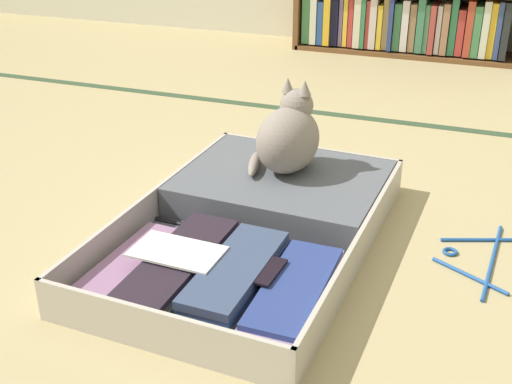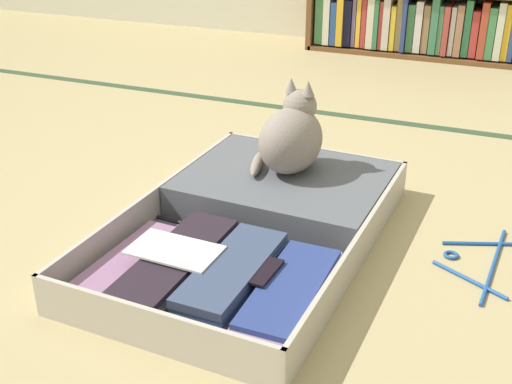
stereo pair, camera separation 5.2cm
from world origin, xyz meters
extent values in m
plane|color=tan|center=(0.00, 0.00, 0.00)|extent=(10.00, 10.00, 0.00)
cube|color=#344B30|center=(0.00, 1.09, 0.00)|extent=(4.80, 0.05, 0.00)
cube|color=brown|center=(0.11, 2.24, 0.01)|extent=(1.20, 0.28, 0.02)
cube|color=#47854F|center=(-0.44, 2.24, 0.18)|extent=(0.04, 0.24, 0.29)
cube|color=silver|center=(-0.39, 2.23, 0.17)|extent=(0.04, 0.24, 0.27)
cube|color=#2A4E97|center=(-0.35, 2.23, 0.15)|extent=(0.03, 0.24, 0.24)
cube|color=gold|center=(-0.31, 2.23, 0.18)|extent=(0.04, 0.24, 0.28)
cube|color=black|center=(-0.27, 2.24, 0.16)|extent=(0.04, 0.24, 0.25)
cube|color=slate|center=(-0.24, 2.25, 0.18)|extent=(0.02, 0.24, 0.29)
cube|color=yellow|center=(-0.21, 2.25, 0.18)|extent=(0.02, 0.24, 0.30)
cube|color=#BC3836|center=(-0.18, 2.24, 0.17)|extent=(0.03, 0.24, 0.28)
cube|color=beige|center=(-0.14, 2.24, 0.17)|extent=(0.04, 0.24, 0.28)
cube|color=#367E51|center=(-0.11, 2.23, 0.17)|extent=(0.02, 0.24, 0.27)
cube|color=#B03B34|center=(-0.09, 2.24, 0.16)|extent=(0.02, 0.24, 0.26)
cube|color=silver|center=(-0.06, 2.24, 0.17)|extent=(0.04, 0.24, 0.27)
cube|color=yellow|center=(-0.02, 2.24, 0.15)|extent=(0.03, 0.24, 0.24)
cube|color=#A3864F|center=(0.01, 2.25, 0.18)|extent=(0.03, 0.24, 0.30)
cube|color=navy|center=(0.04, 2.23, 0.18)|extent=(0.02, 0.24, 0.29)
cube|color=#3E794E|center=(0.07, 2.25, 0.16)|extent=(0.04, 0.24, 0.25)
cube|color=silver|center=(0.12, 2.24, 0.17)|extent=(0.04, 0.24, 0.27)
cube|color=#93724D|center=(0.16, 2.25, 0.16)|extent=(0.03, 0.24, 0.25)
cube|color=#3E7F5C|center=(0.20, 2.24, 0.18)|extent=(0.04, 0.24, 0.30)
cube|color=#49875B|center=(0.23, 2.24, 0.16)|extent=(0.02, 0.24, 0.26)
cube|color=#AE433C|center=(0.26, 2.23, 0.16)|extent=(0.03, 0.24, 0.26)
cube|color=silver|center=(0.29, 2.25, 0.16)|extent=(0.03, 0.24, 0.25)
cube|color=#A17456|center=(0.33, 2.24, 0.17)|extent=(0.03, 0.24, 0.27)
cube|color=#348357|center=(0.37, 2.25, 0.18)|extent=(0.03, 0.24, 0.29)
cube|color=#B33934|center=(0.41, 2.25, 0.15)|extent=(0.04, 0.24, 0.24)
cube|color=#B4432D|center=(0.45, 2.24, 0.18)|extent=(0.04, 0.24, 0.29)
cube|color=#448652|center=(0.49, 2.24, 0.17)|extent=(0.04, 0.24, 0.27)
cube|color=silver|center=(0.53, 2.24, 0.18)|extent=(0.04, 0.24, 0.29)
cube|color=gold|center=(0.56, 2.24, 0.18)|extent=(0.03, 0.24, 0.29)
cube|color=#374B82|center=(0.60, 2.24, 0.18)|extent=(0.03, 0.24, 0.29)
cube|color=#262A2C|center=(0.63, 2.23, 0.18)|extent=(0.04, 0.24, 0.29)
cube|color=beige|center=(0.04, -0.29, 0.01)|extent=(0.64, 0.52, 0.01)
cube|color=beige|center=(0.03, -0.53, 0.06)|extent=(0.62, 0.04, 0.11)
cube|color=beige|center=(-0.27, -0.27, 0.06)|extent=(0.03, 0.50, 0.11)
cube|color=beige|center=(0.34, -0.30, 0.06)|extent=(0.03, 0.50, 0.11)
cube|color=#514858|center=(0.04, -0.29, 0.02)|extent=(0.62, 0.50, 0.01)
cube|color=beige|center=(0.06, 0.21, 0.01)|extent=(0.64, 0.52, 0.01)
cube|color=beige|center=(0.07, 0.45, 0.06)|extent=(0.62, 0.04, 0.11)
cube|color=beige|center=(-0.25, 0.22, 0.06)|extent=(0.03, 0.50, 0.11)
cube|color=beige|center=(0.36, 0.20, 0.06)|extent=(0.03, 0.50, 0.11)
cube|color=#514858|center=(0.06, 0.21, 0.02)|extent=(0.62, 0.50, 0.01)
cylinder|color=black|center=(0.05, -0.04, 0.02)|extent=(0.60, 0.04, 0.02)
cube|color=silver|center=(-0.18, -0.28, 0.03)|extent=(0.15, 0.38, 0.01)
cube|color=gray|center=(-0.17, -0.28, 0.04)|extent=(0.16, 0.37, 0.02)
cube|color=gray|center=(-0.03, -0.28, 0.03)|extent=(0.17, 0.38, 0.02)
cube|color=slate|center=(-0.04, -0.28, 0.05)|extent=(0.14, 0.37, 0.02)
cube|color=slate|center=(-0.04, -0.28, 0.07)|extent=(0.15, 0.41, 0.02)
cube|color=#271D27|center=(-0.04, -0.29, 0.08)|extent=(0.15, 0.43, 0.02)
cube|color=#B1A88B|center=(0.11, -0.29, 0.03)|extent=(0.14, 0.39, 0.02)
cube|color=#B5AF96|center=(0.11, -0.28, 0.05)|extent=(0.15, 0.40, 0.02)
cube|color=navy|center=(0.11, -0.28, 0.07)|extent=(0.15, 0.38, 0.02)
cube|color=#394766|center=(0.11, -0.29, 0.09)|extent=(0.14, 0.38, 0.02)
cube|color=#7B675D|center=(0.25, -0.29, 0.03)|extent=(0.14, 0.37, 0.01)
cube|color=black|center=(0.25, -0.29, 0.04)|extent=(0.14, 0.38, 0.02)
cube|color=gray|center=(0.25, -0.31, 0.06)|extent=(0.14, 0.42, 0.02)
cube|color=navy|center=(0.26, -0.30, 0.08)|extent=(0.14, 0.37, 0.01)
cube|color=white|center=(-0.05, -0.29, 0.10)|extent=(0.22, 0.14, 0.01)
cube|color=black|center=(0.11, -0.28, 0.09)|extent=(0.21, 0.13, 0.01)
cube|color=#595E64|center=(0.06, 0.21, 0.06)|extent=(0.61, 0.49, 0.10)
torus|color=white|center=(0.15, 0.18, 0.11)|extent=(0.14, 0.14, 0.01)
cylinder|color=black|center=(-0.10, 0.45, 0.06)|extent=(0.02, 0.02, 0.10)
cylinder|color=black|center=(0.24, 0.43, 0.06)|extent=(0.02, 0.02, 0.10)
cube|color=red|center=(0.10, -0.52, 0.09)|extent=(0.03, 0.00, 0.02)
cube|color=#ED3334|center=(0.09, -0.52, 0.05)|extent=(0.03, 0.00, 0.03)
cube|color=yellow|center=(-0.01, -0.52, 0.07)|extent=(0.04, 0.00, 0.02)
ellipsoid|color=gray|center=(0.06, 0.24, 0.21)|extent=(0.21, 0.26, 0.20)
ellipsoid|color=gray|center=(0.07, 0.31, 0.16)|extent=(0.13, 0.10, 0.11)
sphere|color=gray|center=(0.07, 0.29, 0.30)|extent=(0.10, 0.10, 0.10)
cone|color=gray|center=(0.10, 0.28, 0.36)|extent=(0.04, 0.04, 0.05)
cone|color=gray|center=(0.04, 0.29, 0.36)|extent=(0.04, 0.04, 0.05)
sphere|color=#D4D23D|center=(0.10, 0.33, 0.31)|extent=(0.02, 0.02, 0.02)
sphere|color=#D4D23D|center=(0.06, 0.34, 0.31)|extent=(0.02, 0.02, 0.02)
ellipsoid|color=gray|center=(-0.03, 0.22, 0.13)|extent=(0.07, 0.18, 0.03)
cylinder|color=#1F529F|center=(0.68, 0.10, 0.01)|extent=(0.04, 0.40, 0.01)
cylinder|color=#1F529F|center=(0.63, 0.01, 0.01)|extent=(0.20, 0.11, 0.01)
cylinder|color=#1F529F|center=(0.64, 0.20, 0.01)|extent=(0.21, 0.08, 0.01)
torus|color=#1F529F|center=(0.57, 0.11, 0.01)|extent=(0.04, 0.04, 0.01)
camera|label=1|loc=(0.61, -1.51, 0.93)|focal=46.37mm
camera|label=2|loc=(0.66, -1.49, 0.93)|focal=46.37mm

